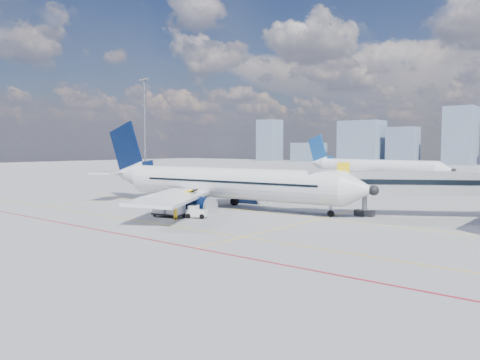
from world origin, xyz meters
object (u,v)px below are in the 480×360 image
object	(u,v)px
baggage_tug	(196,211)
cargo_dolly	(169,207)
main_aircraft	(218,183)
ramp_worker	(176,213)
belt_loader	(171,203)
second_aircraft	(371,168)

from	to	relation	value
baggage_tug	cargo_dolly	distance (m)	3.23
main_aircraft	baggage_tug	distance (m)	10.16
baggage_tug	ramp_worker	distance (m)	2.88
main_aircraft	belt_loader	distance (m)	6.72
baggage_tug	belt_loader	bearing A→B (deg)	129.66
main_aircraft	ramp_worker	world-z (taller)	main_aircraft
second_aircraft	belt_loader	world-z (taller)	second_aircraft
cargo_dolly	belt_loader	distance (m)	7.80
baggage_tug	ramp_worker	bearing A→B (deg)	-119.53
main_aircraft	belt_loader	world-z (taller)	main_aircraft
ramp_worker	cargo_dolly	bearing A→B (deg)	71.61
main_aircraft	baggage_tug	bearing A→B (deg)	-68.90
second_aircraft	belt_loader	xyz separation A→B (m)	(-0.95, -61.15, -2.50)
main_aircraft	ramp_worker	xyz separation A→B (m)	(4.21, -11.67, -2.40)
ramp_worker	belt_loader	bearing A→B (deg)	60.10
belt_loader	ramp_worker	bearing A→B (deg)	-44.95
second_aircraft	baggage_tug	bearing A→B (deg)	-71.66
belt_loader	ramp_worker	size ratio (longest dim) A/B	4.19
cargo_dolly	ramp_worker	size ratio (longest dim) A/B	2.48
main_aircraft	cargo_dolly	world-z (taller)	main_aircraft
cargo_dolly	baggage_tug	bearing A→B (deg)	17.00
second_aircraft	baggage_tug	distance (m)	65.62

